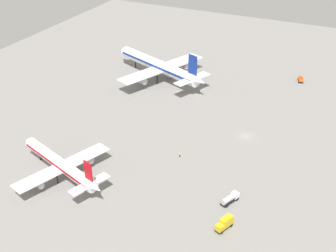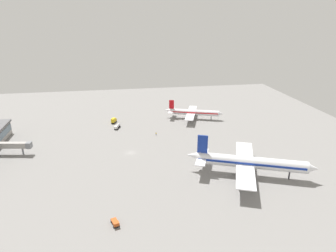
{
  "view_description": "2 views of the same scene",
  "coord_description": "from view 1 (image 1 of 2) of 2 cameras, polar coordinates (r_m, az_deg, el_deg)",
  "views": [
    {
      "loc": [
        -136.96,
        -34.05,
        84.57
      ],
      "look_at": [
        -10.76,
        26.08,
        3.38
      ],
      "focal_mm": 48.01,
      "sensor_mm": 36.0,
      "label": 1
    },
    {
      "loc": [
        143.06,
        -4.59,
        67.67
      ],
      "look_at": [
        -22.84,
        23.52,
        5.09
      ],
      "focal_mm": 32.14,
      "sensor_mm": 36.0,
      "label": 2
    }
  ],
  "objects": [
    {
      "name": "ground",
      "position": [
        164.53,
        9.86,
        -1.28
      ],
      "size": [
        288.0,
        288.0,
        0.0
      ],
      "primitive_type": "plane",
      "color": "gray"
    },
    {
      "name": "ground_crew_worker",
      "position": [
        150.53,
        1.5,
        -3.66
      ],
      "size": [
        0.47,
        0.56,
        1.67
      ],
      "rotation": [
        0.0,
        0.0,
        2.85
      ],
      "color": "#1E2338",
      "rests_on": "ground"
    },
    {
      "name": "pushback_tractor",
      "position": [
        212.47,
        16.48,
        5.69
      ],
      "size": [
        4.76,
        3.2,
        1.9
      ],
      "rotation": [
        0.0,
        0.0,
        0.28
      ],
      "color": "black",
      "rests_on": "ground"
    },
    {
      "name": "fuel_truck",
      "position": [
        132.45,
        7.86,
        -9.1
      ],
      "size": [
        6.55,
        4.16,
        2.5
      ],
      "rotation": [
        0.0,
        0.0,
        5.89
      ],
      "color": "black",
      "rests_on": "ground"
    },
    {
      "name": "airplane_at_gate",
      "position": [
        143.52,
        -13.49,
        -4.7
      ],
      "size": [
        32.64,
        39.7,
        12.48
      ],
      "rotation": [
        0.0,
        0.0,
        1.23
      ],
      "color": "white",
      "rests_on": "ground"
    },
    {
      "name": "airplane_taxiing",
      "position": [
        204.43,
        -1.1,
        7.63
      ],
      "size": [
        44.97,
        54.46,
        17.34
      ],
      "rotation": [
        0.0,
        0.0,
        1.19
      ],
      "color": "white",
      "rests_on": "ground"
    },
    {
      "name": "catering_truck",
      "position": [
        123.84,
        7.21,
        -12.16
      ],
      "size": [
        5.91,
        3.8,
        3.3
      ],
      "rotation": [
        0.0,
        0.0,
        2.77
      ],
      "color": "black",
      "rests_on": "ground"
    }
  ]
}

